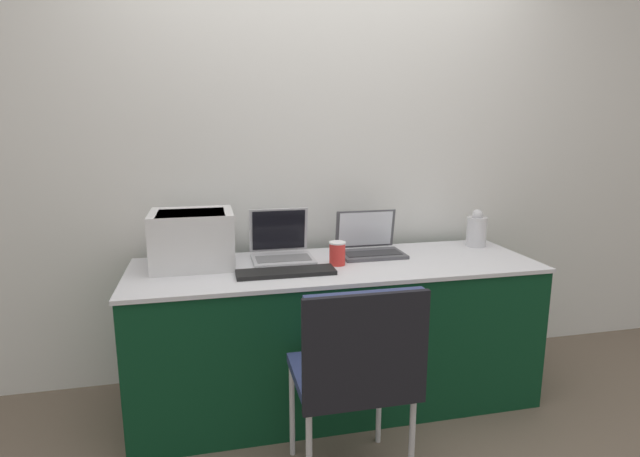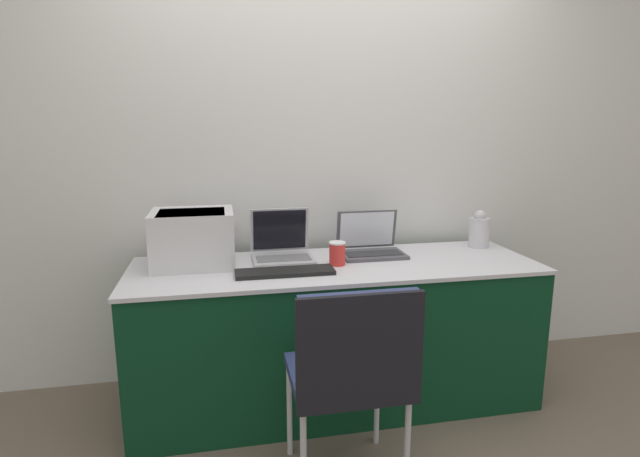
% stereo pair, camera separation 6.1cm
% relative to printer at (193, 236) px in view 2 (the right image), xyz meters
% --- Properties ---
extents(ground_plane, '(14.00, 14.00, 0.00)m').
position_rel_printer_xyz_m(ground_plane, '(0.71, -0.44, -0.90)').
color(ground_plane, '#6B5B4C').
extents(wall_back, '(8.00, 0.05, 2.60)m').
position_rel_printer_xyz_m(wall_back, '(0.71, 0.33, 0.40)').
color(wall_back, silver).
rests_on(wall_back, ground_plane).
extents(table, '(2.06, 0.67, 0.75)m').
position_rel_printer_xyz_m(table, '(0.71, -0.12, -0.53)').
color(table, '#0C381E').
rests_on(table, ground_plane).
extents(printer, '(0.40, 0.34, 0.28)m').
position_rel_printer_xyz_m(printer, '(0.00, 0.00, 0.00)').
color(printer, silver).
rests_on(printer, table).
extents(laptop_left, '(0.31, 0.29, 0.26)m').
position_rel_printer_xyz_m(laptop_left, '(0.45, 0.03, -0.09)').
color(laptop_left, '#B7B7BC').
rests_on(laptop_left, table).
extents(laptop_right, '(0.34, 0.26, 0.23)m').
position_rel_printer_xyz_m(laptop_right, '(0.93, 0.03, -0.10)').
color(laptop_right, '#4C4C51').
rests_on(laptop_right, table).
extents(external_keyboard, '(0.47, 0.14, 0.02)m').
position_rel_printer_xyz_m(external_keyboard, '(0.43, -0.24, -0.14)').
color(external_keyboard, black).
rests_on(external_keyboard, table).
extents(coffee_cup, '(0.08, 0.08, 0.12)m').
position_rel_printer_xyz_m(coffee_cup, '(0.70, -0.14, -0.09)').
color(coffee_cup, red).
rests_on(coffee_cup, table).
extents(metal_pitcher, '(0.11, 0.11, 0.22)m').
position_rel_printer_xyz_m(metal_pitcher, '(1.59, 0.06, -0.05)').
color(metal_pitcher, silver).
rests_on(metal_pitcher, table).
extents(chair, '(0.46, 0.43, 0.88)m').
position_rel_printer_xyz_m(chair, '(0.60, -0.83, -0.34)').
color(chair, navy).
rests_on(chair, ground_plane).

